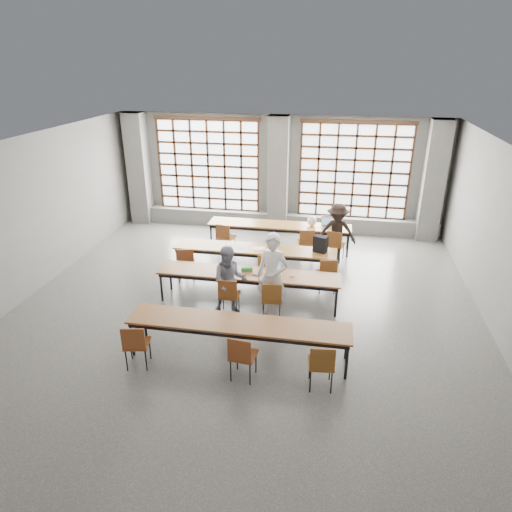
{
  "coord_description": "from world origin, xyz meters",
  "views": [
    {
      "loc": [
        1.77,
        -8.34,
        5.06
      ],
      "look_at": [
        0.18,
        0.4,
        1.16
      ],
      "focal_mm": 32.0,
      "sensor_mm": 36.0,
      "label": 1
    }
  ],
  "objects_px": {
    "chair_mid_centre": "(267,267)",
    "laptop_front": "(274,270)",
    "desk_row_a": "(279,227)",
    "red_pouch": "(137,341)",
    "chair_near_mid": "(242,354)",
    "chair_front_left": "(229,293)",
    "chair_back_mid": "(306,241)",
    "student_back": "(337,232)",
    "phone": "(256,275)",
    "desk_row_c": "(248,276)",
    "student_female": "(230,281)",
    "mouse": "(292,276)",
    "green_box": "(247,269)",
    "desk_row_d": "(238,326)",
    "chair_mid_left": "(186,261)",
    "chair_mid_right": "(327,272)",
    "chair_front_right": "(272,297)",
    "chair_back_left": "(225,235)",
    "chair_back_right": "(335,243)",
    "backpack": "(321,244)",
    "chair_near_right": "(322,362)",
    "student_male": "(272,277)",
    "plastic_bag": "(312,221)",
    "chair_near_left": "(136,342)",
    "desk_row_b": "(255,250)",
    "laptop_back": "(328,224)"
  },
  "relations": [
    {
      "from": "chair_back_right",
      "to": "chair_back_left",
      "type": "bearing_deg",
      "value": -179.98
    },
    {
      "from": "chair_mid_right",
      "to": "plastic_bag",
      "type": "height_order",
      "value": "plastic_bag"
    },
    {
      "from": "chair_front_right",
      "to": "chair_near_left",
      "type": "distance_m",
      "value": 2.9
    },
    {
      "from": "desk_row_a",
      "to": "student_female",
      "type": "xyz_separation_m",
      "value": [
        -0.55,
        -3.73,
        0.09
      ]
    },
    {
      "from": "chair_back_mid",
      "to": "backpack",
      "type": "distance_m",
      "value": 1.27
    },
    {
      "from": "chair_back_right",
      "to": "chair_front_left",
      "type": "xyz_separation_m",
      "value": [
        -2.13,
        -3.23,
        0.0
      ]
    },
    {
      "from": "chair_mid_centre",
      "to": "backpack",
      "type": "height_order",
      "value": "backpack"
    },
    {
      "from": "student_back",
      "to": "phone",
      "type": "xyz_separation_m",
      "value": [
        -1.67,
        -2.83,
        -0.05
      ]
    },
    {
      "from": "desk_row_a",
      "to": "chair_mid_right",
      "type": "xyz_separation_m",
      "value": [
        1.44,
        -2.45,
        -0.13
      ]
    },
    {
      "from": "chair_mid_centre",
      "to": "laptop_front",
      "type": "relative_size",
      "value": 2.17
    },
    {
      "from": "desk_row_d",
      "to": "red_pouch",
      "type": "bearing_deg",
      "value": -162.07
    },
    {
      "from": "desk_row_b",
      "to": "chair_back_right",
      "type": "height_order",
      "value": "chair_back_right"
    },
    {
      "from": "chair_front_left",
      "to": "chair_mid_left",
      "type": "bearing_deg",
      "value": 134.76
    },
    {
      "from": "chair_front_right",
      "to": "mouse",
      "type": "xyz_separation_m",
      "value": [
        0.34,
        0.61,
        0.21
      ]
    },
    {
      "from": "desk_row_a",
      "to": "desk_row_c",
      "type": "relative_size",
      "value": 1.0
    },
    {
      "from": "desk_row_a",
      "to": "phone",
      "type": "relative_size",
      "value": 30.77
    },
    {
      "from": "desk_row_c",
      "to": "student_back",
      "type": "relative_size",
      "value": 2.55
    },
    {
      "from": "desk_row_a",
      "to": "backpack",
      "type": "distance_m",
      "value": 2.17
    },
    {
      "from": "desk_row_d",
      "to": "chair_near_mid",
      "type": "relative_size",
      "value": 4.55
    },
    {
      "from": "desk_row_c",
      "to": "chair_mid_left",
      "type": "bearing_deg",
      "value": 155.22
    },
    {
      "from": "chair_back_mid",
      "to": "chair_near_left",
      "type": "distance_m",
      "value": 5.82
    },
    {
      "from": "desk_row_c",
      "to": "student_female",
      "type": "distance_m",
      "value": 0.59
    },
    {
      "from": "student_male",
      "to": "laptop_back",
      "type": "height_order",
      "value": "student_male"
    },
    {
      "from": "student_male",
      "to": "mouse",
      "type": "xyz_separation_m",
      "value": [
        0.35,
        0.48,
        -0.18
      ]
    },
    {
      "from": "desk_row_d",
      "to": "phone",
      "type": "xyz_separation_m",
      "value": [
        -0.04,
        1.92,
        0.07
      ]
    },
    {
      "from": "backpack",
      "to": "student_male",
      "type": "bearing_deg",
      "value": -90.52
    },
    {
      "from": "chair_back_left",
      "to": "student_back",
      "type": "xyz_separation_m",
      "value": [
        3.02,
        0.13,
        0.25
      ]
    },
    {
      "from": "chair_near_left",
      "to": "laptop_front",
      "type": "distance_m",
      "value": 3.42
    },
    {
      "from": "chair_near_right",
      "to": "green_box",
      "type": "height_order",
      "value": "chair_near_right"
    },
    {
      "from": "desk_row_d",
      "to": "chair_mid_left",
      "type": "relative_size",
      "value": 4.55
    },
    {
      "from": "chair_mid_centre",
      "to": "green_box",
      "type": "bearing_deg",
      "value": -115.56
    },
    {
      "from": "chair_mid_right",
      "to": "chair_front_right",
      "type": "relative_size",
      "value": 1.0
    },
    {
      "from": "chair_back_right",
      "to": "chair_near_left",
      "type": "xyz_separation_m",
      "value": [
        -3.3,
        -5.25,
        0.0
      ]
    },
    {
      "from": "student_male",
      "to": "phone",
      "type": "bearing_deg",
      "value": 151.17
    },
    {
      "from": "chair_mid_centre",
      "to": "chair_back_mid",
      "type": "bearing_deg",
      "value": 66.71
    },
    {
      "from": "chair_back_left",
      "to": "chair_back_right",
      "type": "bearing_deg",
      "value": 0.02
    },
    {
      "from": "desk_row_b",
      "to": "chair_back_right",
      "type": "bearing_deg",
      "value": 31.43
    },
    {
      "from": "chair_near_left",
      "to": "laptop_front",
      "type": "xyz_separation_m",
      "value": [
        2.01,
        2.75,
        0.25
      ]
    },
    {
      "from": "chair_back_left",
      "to": "chair_back_mid",
      "type": "height_order",
      "value": "same"
    },
    {
      "from": "chair_front_left",
      "to": "chair_near_right",
      "type": "height_order",
      "value": "same"
    },
    {
      "from": "chair_mid_centre",
      "to": "plastic_bag",
      "type": "bearing_deg",
      "value": 70.83
    },
    {
      "from": "mouse",
      "to": "green_box",
      "type": "relative_size",
      "value": 0.39
    },
    {
      "from": "chair_near_mid",
      "to": "chair_front_left",
      "type": "bearing_deg",
      "value": 109.23
    },
    {
      "from": "chair_back_left",
      "to": "chair_back_mid",
      "type": "distance_m",
      "value": 2.23
    },
    {
      "from": "desk_row_a",
      "to": "red_pouch",
      "type": "height_order",
      "value": "desk_row_a"
    },
    {
      "from": "chair_back_right",
      "to": "chair_mid_right",
      "type": "distance_m",
      "value": 1.83
    },
    {
      "from": "desk_row_a",
      "to": "chair_front_right",
      "type": "relative_size",
      "value": 4.55
    },
    {
      "from": "chair_near_left",
      "to": "backpack",
      "type": "relative_size",
      "value": 2.2
    },
    {
      "from": "chair_back_mid",
      "to": "desk_row_a",
      "type": "bearing_deg",
      "value": 142.39
    },
    {
      "from": "chair_back_mid",
      "to": "backpack",
      "type": "height_order",
      "value": "backpack"
    }
  ]
}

